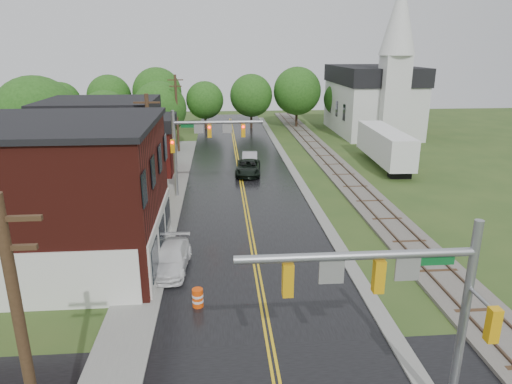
{
  "coord_description": "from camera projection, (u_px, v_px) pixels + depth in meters",
  "views": [
    {
      "loc": [
        -1.91,
        -9.85,
        12.04
      ],
      "look_at": [
        0.24,
        16.75,
        3.5
      ],
      "focal_mm": 32.0,
      "sensor_mm": 36.0,
      "label": 1
    }
  ],
  "objects": [
    {
      "name": "utility_pole_b",
      "position": [
        151.0,
        155.0,
        32.09
      ],
      "size": [
        1.8,
        0.28,
        9.0
      ],
      "color": "#382616",
      "rests_on": "ground"
    },
    {
      "name": "darkred_building",
      "position": [
        138.0,
        151.0,
        44.95
      ],
      "size": [
        7.0,
        6.0,
        4.4
      ],
      "primitive_type": "cube",
      "color": "#3F0F0C",
      "rests_on": "ground"
    },
    {
      "name": "church",
      "position": [
        375.0,
        93.0,
        63.93
      ],
      "size": [
        10.4,
        18.4,
        20.0
      ],
      "color": "silver",
      "rests_on": "ground"
    },
    {
      "name": "pickup_white",
      "position": [
        171.0,
        259.0,
        25.59
      ],
      "size": [
        2.21,
        4.78,
        1.35
      ],
      "primitive_type": "imported",
      "rotation": [
        0.0,
        0.0,
        -0.07
      ],
      "color": "white",
      "rests_on": "ground"
    },
    {
      "name": "tree_left_c",
      "position": [
        107.0,
        120.0,
        48.6
      ],
      "size": [
        6.0,
        6.0,
        7.65
      ],
      "color": "black",
      "rests_on": "ground"
    },
    {
      "name": "semi_trailer",
      "position": [
        385.0,
        145.0,
        47.42
      ],
      "size": [
        3.13,
        12.27,
        3.84
      ],
      "color": "black",
      "rests_on": "ground"
    },
    {
      "name": "utility_pole_a",
      "position": [
        26.0,
        358.0,
        11.2
      ],
      "size": [
        1.8,
        0.28,
        9.0
      ],
      "color": "#382616",
      "rests_on": "ground"
    },
    {
      "name": "traffic_signal_far",
      "position": [
        200.0,
        138.0,
        37.01
      ],
      "size": [
        7.34,
        0.43,
        7.2
      ],
      "color": "gray",
      "rests_on": "ground"
    },
    {
      "name": "railroad",
      "position": [
        336.0,
        167.0,
        47.12
      ],
      "size": [
        3.2,
        80.0,
        0.3
      ],
      "color": "#59544C",
      "rests_on": "ground"
    },
    {
      "name": "curb_right",
      "position": [
        292.0,
        169.0,
        46.8
      ],
      "size": [
        0.8,
        70.0,
        0.12
      ],
      "primitive_type": "cube",
      "color": "gray",
      "rests_on": "ground"
    },
    {
      "name": "main_road",
      "position": [
        242.0,
        185.0,
        41.64
      ],
      "size": [
        10.0,
        90.0,
        0.02
      ],
      "primitive_type": "cube",
      "color": "black",
      "rests_on": "ground"
    },
    {
      "name": "tree_left_b",
      "position": [
        39.0,
        121.0,
        40.33
      ],
      "size": [
        7.6,
        7.6,
        9.69
      ],
      "color": "black",
      "rests_on": "ground"
    },
    {
      "name": "tree_left_e",
      "position": [
        161.0,
        110.0,
        54.59
      ],
      "size": [
        6.4,
        6.4,
        8.16
      ],
      "color": "black",
      "rests_on": "ground"
    },
    {
      "name": "brick_building",
      "position": [
        29.0,
        196.0,
        25.18
      ],
      "size": [
        14.3,
        10.3,
        8.3
      ],
      "color": "#4D1610",
      "rests_on": "ground"
    },
    {
      "name": "sidewalk_left",
      "position": [
        168.0,
        204.0,
        36.42
      ],
      "size": [
        2.4,
        50.0,
        0.12
      ],
      "primitive_type": "cube",
      "color": "gray",
      "rests_on": "ground"
    },
    {
      "name": "construction_barrel",
      "position": [
        198.0,
        298.0,
        21.97
      ],
      "size": [
        0.69,
        0.69,
        0.94
      ],
      "primitive_type": "cylinder",
      "rotation": [
        0.0,
        0.0,
        0.4
      ],
      "color": "#EE480A",
      "rests_on": "ground"
    },
    {
      "name": "traffic_signal_near",
      "position": [
        401.0,
        291.0,
        13.81
      ],
      "size": [
        7.34,
        0.3,
        7.2
      ],
      "color": "gray",
      "rests_on": "ground"
    },
    {
      "name": "suv_dark",
      "position": [
        248.0,
        168.0,
        44.63
      ],
      "size": [
        2.82,
        5.27,
        1.41
      ],
      "primitive_type": "imported",
      "rotation": [
        0.0,
        0.0,
        -0.1
      ],
      "color": "black",
      "rests_on": "ground"
    },
    {
      "name": "utility_pole_c",
      "position": [
        177.0,
        112.0,
        52.97
      ],
      "size": [
        1.8,
        0.28,
        9.0
      ],
      "color": "#382616",
      "rests_on": "ground"
    },
    {
      "name": "yellow_house",
      "position": [
        105.0,
        164.0,
        36.03
      ],
      "size": [
        8.0,
        7.0,
        6.4
      ],
      "primitive_type": "cube",
      "color": "tan",
      "rests_on": "ground"
    },
    {
      "name": "sedan_silver",
      "position": [
        250.0,
        159.0,
        47.76
      ],
      "size": [
        1.9,
        4.58,
        1.47
      ],
      "primitive_type": "imported",
      "rotation": [
        0.0,
        0.0,
        -0.08
      ],
      "color": "#A1A1A5",
      "rests_on": "ground"
    }
  ]
}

